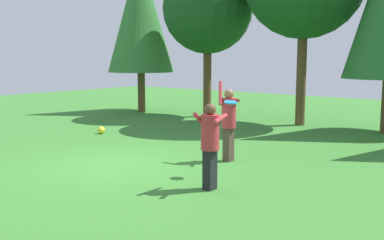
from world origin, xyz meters
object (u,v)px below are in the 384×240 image
Objects in this scene: person_catcher at (210,139)px; frisbee at (231,102)px; ball_yellow at (101,130)px; tree_far_left at (140,13)px; person_thrower at (229,118)px; tree_left at (208,9)px.

frisbee is at bearing 0.00° from person_catcher.
ball_yellow is 7.28m from tree_far_left.
person_thrower is at bearing 125.98° from frisbee.
person_catcher is at bearing -74.96° from frisbee.
person_thrower reaches higher than frisbee.
tree_far_left is at bearing -158.79° from person_thrower.
person_catcher is 0.26× the size of tree_left.
person_catcher is 12.74m from tree_far_left.
person_catcher is at bearing -22.68° from ball_yellow.
tree_left is at bearing 22.59° from person_catcher.
ball_yellow is at bearing 165.35° from frisbee.
tree_left is at bearing 10.00° from tree_far_left.
person_thrower is 0.27× the size of tree_far_left.
tree_far_left is 1.12× the size of tree_left.
frisbee is 6.46m from ball_yellow.
person_thrower is 7.94× the size of ball_yellow.
frisbee is (-0.29, 1.07, 0.58)m from person_catcher.
frisbee is 11.74m from tree_far_left.
person_catcher is at bearing -52.37° from tree_left.
person_catcher is 4.30× the size of frisbee.
tree_left is (-6.33, 8.21, 3.42)m from person_catcher.
ball_yellow is at bearing -90.59° from tree_left.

